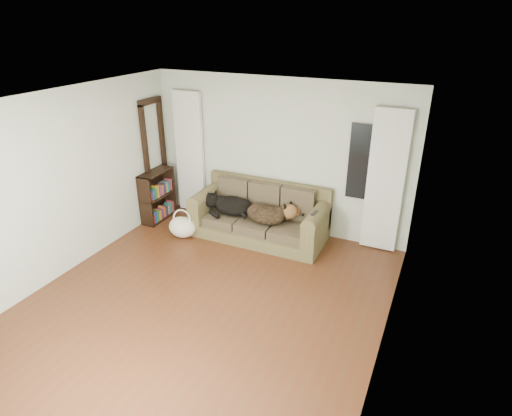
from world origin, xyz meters
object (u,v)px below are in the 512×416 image
at_px(sofa, 259,213).
at_px(dog_shepherd, 269,214).
at_px(bookshelf, 157,193).
at_px(dog_black_lab, 230,206).
at_px(tote_bag, 183,228).

xyz_separation_m(sofa, dog_shepherd, (0.21, -0.06, 0.04)).
height_order(dog_shepherd, bookshelf, bookshelf).
height_order(dog_black_lab, dog_shepherd, dog_shepherd).
relative_size(tote_bag, bookshelf, 0.53).
xyz_separation_m(sofa, bookshelf, (-1.98, -0.11, 0.05)).
distance_m(dog_black_lab, tote_bag, 0.89).
height_order(tote_bag, bookshelf, bookshelf).
relative_size(sofa, dog_black_lab, 3.16).
bearing_deg(dog_shepherd, bookshelf, 5.05).
xyz_separation_m(dog_shepherd, bookshelf, (-2.19, -0.05, 0.01)).
xyz_separation_m(dog_black_lab, dog_shepherd, (0.74, -0.04, 0.01)).
bearing_deg(tote_bag, dog_black_lab, 38.26).
bearing_deg(dog_black_lab, dog_shepherd, 4.62).
bearing_deg(sofa, tote_bag, -155.70).
bearing_deg(dog_black_lab, bookshelf, -168.31).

